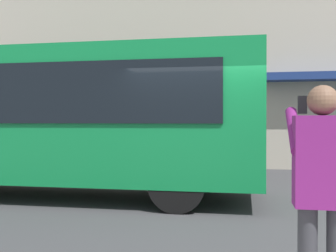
# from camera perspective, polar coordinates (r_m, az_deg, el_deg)

# --- Properties ---
(ground_plane) EXTENTS (60.00, 60.00, 0.00)m
(ground_plane) POSITION_cam_1_polar(r_m,az_deg,el_deg) (7.62, 4.86, -11.36)
(ground_plane) COLOR #38383A
(red_bus) EXTENTS (9.05, 2.54, 3.08)m
(red_bus) POSITION_cam_1_polar(r_m,az_deg,el_deg) (9.05, -16.75, 1.24)
(red_bus) COLOR #0F7238
(red_bus) RESTS_ON ground_plane
(pedestrian_photographer) EXTENTS (0.53, 0.52, 1.70)m
(pedestrian_photographer) POSITION_cam_1_polar(r_m,az_deg,el_deg) (3.17, 20.87, -7.50)
(pedestrian_photographer) COLOR #2D2D33
(pedestrian_photographer) RESTS_ON sidewalk_curb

